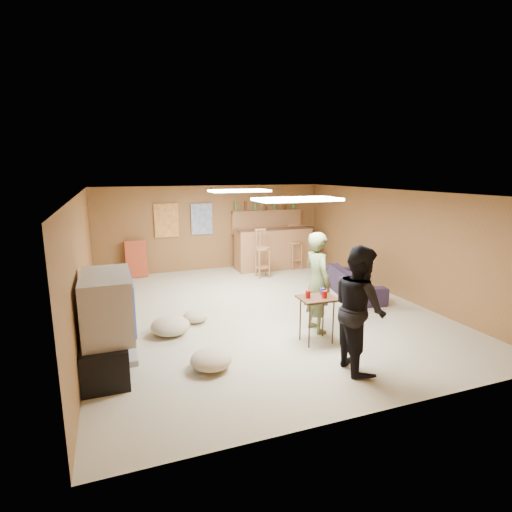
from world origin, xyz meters
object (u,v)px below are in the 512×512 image
object	(u,v)px
sofa	(354,282)
person_black	(359,308)
tv_body	(107,305)
bar_counter	(273,248)
person_olive	(317,282)
tray_table	(317,320)

from	to	relation	value
sofa	person_black	bearing A→B (deg)	159.23
tv_body	bar_counter	bearing A→B (deg)	47.00
tv_body	person_olive	world-z (taller)	person_olive
sofa	tray_table	bearing A→B (deg)	146.63
tv_body	tray_table	size ratio (longest dim) A/B	1.54
person_black	bar_counter	bearing A→B (deg)	-4.05
person_olive	person_black	xyz separation A→B (m)	(-0.11, -1.31, 0.01)
tray_table	person_olive	bearing A→B (deg)	61.24
tv_body	person_olive	xyz separation A→B (m)	(3.17, 0.26, -0.08)
bar_counter	person_black	world-z (taller)	person_black
bar_counter	person_olive	bearing A→B (deg)	-103.12
sofa	tv_body	bearing A→B (deg)	121.87
person_olive	person_black	bearing A→B (deg)	171.34
tray_table	bar_counter	bearing A→B (deg)	75.38
person_black	tray_table	size ratio (longest dim) A/B	2.32
sofa	tray_table	size ratio (longest dim) A/B	2.57
person_olive	sofa	size ratio (longest dim) A/B	0.89
bar_counter	person_black	size ratio (longest dim) A/B	1.21
bar_counter	person_black	distance (m)	5.61
sofa	person_olive	bearing A→B (deg)	143.21
person_olive	tv_body	bearing A→B (deg)	90.97
person_olive	tray_table	bearing A→B (deg)	147.44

